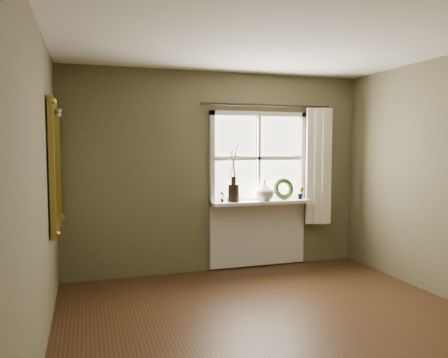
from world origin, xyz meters
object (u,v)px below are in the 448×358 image
object	(u,v)px
wreath	(283,191)
gilt_mirror	(55,166)
dark_jug	(233,193)
cream_vase	(264,190)

from	to	relation	value
wreath	gilt_mirror	bearing A→B (deg)	-169.72
wreath	gilt_mirror	world-z (taller)	gilt_mirror
dark_jug	wreath	distance (m)	0.73
dark_jug	cream_vase	bearing A→B (deg)	0.00
wreath	gilt_mirror	xyz separation A→B (m)	(-2.85, -0.56, 0.41)
cream_vase	gilt_mirror	bearing A→B (deg)	-168.49
dark_jug	cream_vase	xyz separation A→B (m)	(0.43, 0.00, 0.02)
dark_jug	cream_vase	size ratio (longest dim) A/B	0.84
cream_vase	wreath	size ratio (longest dim) A/B	0.93
wreath	gilt_mirror	distance (m)	2.94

